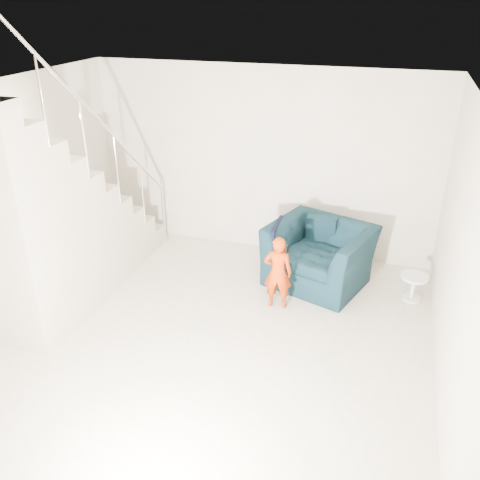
# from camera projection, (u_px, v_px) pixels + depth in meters

# --- Properties ---
(floor) EXTENTS (5.50, 5.50, 0.00)m
(floor) POSITION_uv_depth(u_px,v_px,m) (194.00, 354.00, 5.53)
(floor) COLOR tan
(floor) RESTS_ON ground
(ceiling) EXTENTS (5.50, 5.50, 0.00)m
(ceiling) POSITION_uv_depth(u_px,v_px,m) (182.00, 103.00, 4.34)
(ceiling) COLOR silver
(ceiling) RESTS_ON back_wall
(back_wall) EXTENTS (5.00, 0.00, 5.00)m
(back_wall) POSITION_uv_depth(u_px,v_px,m) (262.00, 162.00, 7.29)
(back_wall) COLOR #AD9F8D
(back_wall) RESTS_ON floor
(right_wall) EXTENTS (0.00, 5.50, 5.50)m
(right_wall) POSITION_uv_depth(u_px,v_px,m) (464.00, 283.00, 4.27)
(right_wall) COLOR #AD9F8D
(right_wall) RESTS_ON floor
(armchair) EXTENTS (1.53, 1.43, 0.81)m
(armchair) POSITION_uv_depth(u_px,v_px,m) (319.00, 255.00, 6.75)
(armchair) COLOR black
(armchair) RESTS_ON floor
(toddler) EXTENTS (0.37, 0.26, 0.96)m
(toddler) POSITION_uv_depth(u_px,v_px,m) (278.00, 273.00, 6.18)
(toddler) COLOR #A82805
(toddler) RESTS_ON floor
(side_table) EXTENTS (0.34, 0.34, 0.34)m
(side_table) POSITION_uv_depth(u_px,v_px,m) (414.00, 283.00, 6.43)
(side_table) COLOR silver
(side_table) RESTS_ON floor
(staircase) EXTENTS (1.02, 3.03, 3.62)m
(staircase) POSITION_uv_depth(u_px,v_px,m) (54.00, 232.00, 6.12)
(staircase) COLOR #ADA089
(staircase) RESTS_ON floor
(cushion) EXTENTS (0.40, 0.19, 0.39)m
(cushion) POSITION_uv_depth(u_px,v_px,m) (321.00, 228.00, 6.93)
(cushion) COLOR black
(cushion) RESTS_ON armchair
(throw) EXTENTS (0.06, 0.55, 0.62)m
(throw) POSITION_uv_depth(u_px,v_px,m) (277.00, 244.00, 6.80)
(throw) COLOR black
(throw) RESTS_ON armchair
(phone) EXTENTS (0.03, 0.05, 0.10)m
(phone) POSITION_uv_depth(u_px,v_px,m) (287.00, 249.00, 5.98)
(phone) COLOR black
(phone) RESTS_ON toddler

